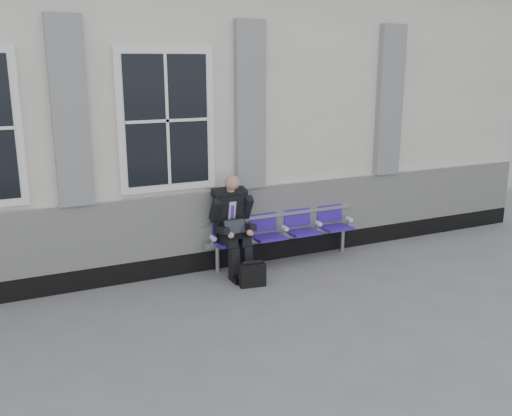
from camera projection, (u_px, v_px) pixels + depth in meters
ground at (180, 319)px, 6.90m from camera, size 70.00×70.00×0.00m
station_building at (109, 112)px, 9.37m from camera, size 14.40×4.40×4.49m
bench at (283, 227)px, 8.79m from camera, size 2.60×0.47×0.91m
businessman at (232, 221)px, 8.24m from camera, size 0.60×0.80×1.47m
briefcase at (252, 274)px, 7.88m from camera, size 0.38×0.20×0.37m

